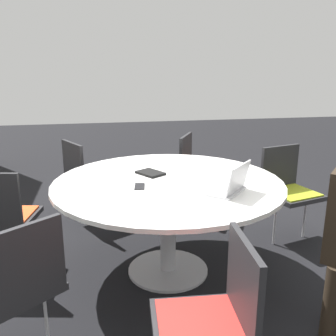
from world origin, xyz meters
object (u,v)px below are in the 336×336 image
chair_6 (214,314)px  handbag (172,196)px  chair_1 (288,185)px  cell_phone (140,186)px  chair_3 (86,175)px  chair_4 (1,212)px  chair_2 (197,167)px  spiral_notebook (150,173)px  laptop (230,185)px  chair_5 (15,281)px

chair_6 → handbag: (2.61, -0.31, -0.39)m
chair_1 → cell_phone: (-0.49, 1.42, 0.24)m
chair_3 → cell_phone: 1.27m
chair_4 → chair_1: bearing=16.0°
chair_2 → chair_4: size_ratio=1.00×
chair_6 → spiral_notebook: size_ratio=3.38×
chair_2 → laptop: bearing=21.5°
spiral_notebook → chair_3: bearing=31.6°
chair_5 → chair_6: size_ratio=1.00×
chair_2 → laptop: laptop is taller
chair_2 → handbag: size_ratio=2.42×
chair_1 → chair_2: 1.01m
chair_1 → chair_3: bearing=-35.4°
chair_4 → cell_phone: size_ratio=5.88×
chair_5 → spiral_notebook: chair_5 is taller
laptop → chair_6: bearing=20.8°
spiral_notebook → cell_phone: spiral_notebook is taller
chair_2 → chair_3: (-0.06, 1.18, 0.00)m
chair_4 → handbag: bearing=48.5°
cell_phone → chair_3: bearing=19.7°
chair_2 → spiral_notebook: (-0.94, 0.63, 0.24)m
chair_1 → cell_phone: 1.52m
chair_2 → spiral_notebook: bearing=-6.0°
chair_2 → chair_6: same height
chair_4 → spiral_notebook: 1.16m
chair_3 → chair_4: (-0.90, 0.60, 0.00)m
chair_2 → laptop: 1.52m
chair_1 → chair_6: same height
chair_1 → chair_5: (-1.21, 2.15, 0.00)m
chair_3 → chair_5: size_ratio=1.00×
chair_1 → chair_4: bearing=-9.8°
chair_2 → spiral_notebook: 1.16m
chair_6 → cell_phone: chair_6 is taller
chair_3 → chair_4: 1.08m
chair_2 → chair_5: 2.46m
laptop → handbag: size_ratio=1.06×
chair_6 → chair_5: bearing=69.0°
chair_5 → laptop: bearing=-17.7°
chair_1 → handbag: 1.38m
chair_6 → spiral_notebook: (1.45, 0.09, 0.24)m
chair_3 → chair_5: same height
laptop → handbag: bearing=-134.3°
chair_6 → spiral_notebook: 1.48m
cell_phone → chair_2: bearing=-31.2°
chair_2 → cell_phone: bearing=-3.3°
handbag → spiral_notebook: bearing=161.0°
chair_4 → chair_6: 1.88m
chair_4 → laptop: (-0.51, -1.61, 0.29)m
spiral_notebook → cell_phone: (-0.30, 0.12, -0.01)m
spiral_notebook → handbag: 1.38m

